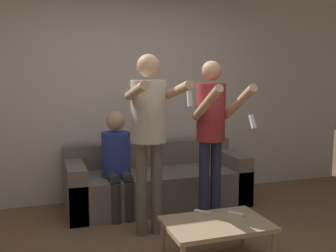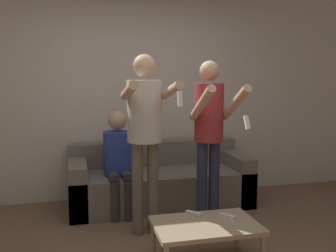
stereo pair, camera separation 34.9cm
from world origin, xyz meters
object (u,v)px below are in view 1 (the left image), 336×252
remote_far (202,212)px  person_standing_left (149,122)px  person_standing_right (212,126)px  remote_near (236,214)px  coffee_table (217,226)px  couch (157,183)px  person_seated (117,158)px

remote_far → person_standing_left: bearing=121.1°
person_standing_right → remote_near: (-0.07, -0.67, -0.68)m
person_standing_left → person_standing_right: bearing=-0.3°
person_standing_left → remote_far: 0.97m
coffee_table → person_standing_right: bearing=68.8°
couch → remote_near: size_ratio=15.02×
person_standing_left → person_standing_right: 0.65m
remote_near → remote_far: bearing=152.6°
person_standing_right → person_seated: (-0.84, 0.68, -0.41)m
person_standing_left → person_seated: 0.85m
person_seated → coffee_table: (0.55, -1.43, -0.32)m
coffee_table → remote_far: (-0.04, 0.22, 0.05)m
couch → person_seated: 0.66m
coffee_table → remote_far: bearing=99.3°
person_standing_left → person_seated: person_standing_left is taller
remote_near → remote_far: same height
coffee_table → remote_far: remote_far is taller
remote_near → person_standing_right: bearing=84.0°
coffee_table → person_standing_left: bearing=115.5°
couch → coffee_table: bearing=-88.8°
remote_far → person_seated: bearing=112.8°
couch → person_seated: person_seated is taller
person_standing_right → remote_near: 0.95m
person_standing_right → person_seated: bearing=140.9°
remote_near → remote_far: size_ratio=1.02×
person_seated → remote_far: (0.51, -1.21, -0.27)m
person_standing_left → person_standing_right: person_standing_left is taller
coffee_table → remote_near: remote_near is taller
person_standing_right → remote_far: person_standing_right is taller
person_standing_left → person_seated: (-0.19, 0.68, -0.47)m
couch → remote_far: couch is taller
person_standing_right → coffee_table: person_standing_right is taller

